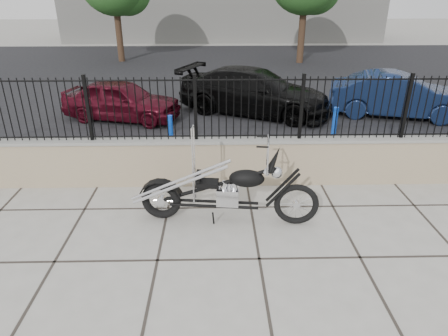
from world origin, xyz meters
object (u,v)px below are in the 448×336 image
at_px(car_red, 121,100).
at_px(car_blue, 398,95).
at_px(car_black, 255,91).
at_px(chopper_motorcycle, 224,176).

relative_size(car_red, car_blue, 0.87).
bearing_deg(car_red, car_black, -67.12).
xyz_separation_m(chopper_motorcycle, car_blue, (5.36, 5.83, -0.20)).
bearing_deg(car_red, chopper_motorcycle, -138.21).
relative_size(chopper_motorcycle, car_red, 0.82).
relative_size(chopper_motorcycle, car_blue, 0.71).
xyz_separation_m(car_red, car_blue, (8.25, 0.11, 0.07)).
height_order(chopper_motorcycle, car_red, chopper_motorcycle).
bearing_deg(car_black, chopper_motorcycle, -165.09).
distance_m(car_red, car_black, 4.02).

